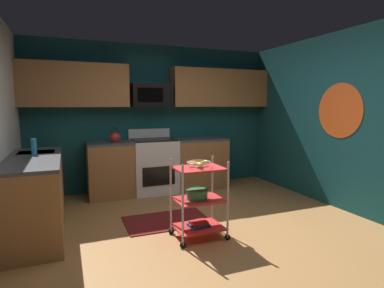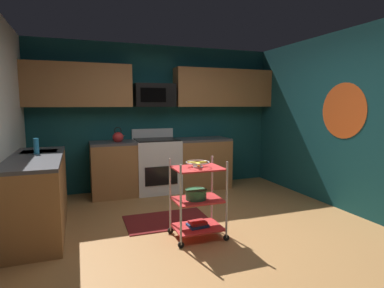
{
  "view_description": "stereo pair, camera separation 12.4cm",
  "coord_description": "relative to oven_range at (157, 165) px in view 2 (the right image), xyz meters",
  "views": [
    {
      "loc": [
        -1.52,
        -3.2,
        1.54
      ],
      "look_at": [
        -0.07,
        0.41,
        1.05
      ],
      "focal_mm": 29.37,
      "sensor_mm": 36.0,
      "label": 1
    },
    {
      "loc": [
        -1.41,
        -3.24,
        1.54
      ],
      "look_at": [
        -0.07,
        0.41,
        1.05
      ],
      "focal_mm": 29.37,
      "sensor_mm": 36.0,
      "label": 2
    }
  ],
  "objects": [
    {
      "name": "microwave",
      "position": [
        -0.0,
        0.1,
        1.22
      ],
      "size": [
        0.7,
        0.39,
        0.4
      ],
      "color": "black"
    },
    {
      "name": "fruit_bowl",
      "position": [
        -0.02,
        -2.08,
        0.4
      ],
      "size": [
        0.27,
        0.27,
        0.07
      ],
      "color": "silver",
      "rests_on": "rolling_cart"
    },
    {
      "name": "wall_right",
      "position": [
        2.35,
        -2.1,
        0.82
      ],
      "size": [
        0.06,
        4.8,
        2.6
      ],
      "primitive_type": "cube",
      "color": "#14474C",
      "rests_on": "ground"
    },
    {
      "name": "oven_range",
      "position": [
        0.0,
        0.0,
        0.0
      ],
      "size": [
        0.76,
        0.65,
        1.1
      ],
      "color": "white",
      "rests_on": "ground"
    },
    {
      "name": "kettle",
      "position": [
        -0.66,
        -0.0,
        0.52
      ],
      "size": [
        0.21,
        0.18,
        0.26
      ],
      "color": "red",
      "rests_on": "counter_run"
    },
    {
      "name": "upper_cabinets",
      "position": [
        0.14,
        0.13,
        1.37
      ],
      "size": [
        4.4,
        0.33,
        0.7
      ],
      "color": "#9E6B3D"
    },
    {
      "name": "counter_run",
      "position": [
        -0.7,
        -0.51,
        -0.01
      ],
      "size": [
        3.43,
        2.39,
        0.92
      ],
      "color": "#9E6B3D",
      "rests_on": "ground"
    },
    {
      "name": "book_stack",
      "position": [
        -0.02,
        -2.08,
        -0.32
      ],
      "size": [
        0.24,
        0.2,
        0.06
      ],
      "color": "#1E4C8C",
      "rests_on": "rolling_cart"
    },
    {
      "name": "mixing_bowl_large",
      "position": [
        -0.04,
        -2.08,
        0.04
      ],
      "size": [
        0.25,
        0.25,
        0.11
      ],
      "color": "#387F4C",
      "rests_on": "rolling_cart"
    },
    {
      "name": "rolling_cart",
      "position": [
        -0.02,
        -2.08,
        -0.02
      ],
      "size": [
        0.61,
        0.43,
        0.91
      ],
      "color": "silver",
      "rests_on": "ground"
    },
    {
      "name": "wall_back",
      "position": [
        0.12,
        0.33,
        0.82
      ],
      "size": [
        4.52,
        0.06,
        2.6
      ],
      "primitive_type": "cube",
      "color": "#14474C",
      "rests_on": "ground"
    },
    {
      "name": "floor",
      "position": [
        0.12,
        -2.1,
        -0.5
      ],
      "size": [
        4.4,
        4.8,
        0.04
      ],
      "primitive_type": "cube",
      "color": "#A87542",
      "rests_on": "ground"
    },
    {
      "name": "wall_flower_decal",
      "position": [
        2.31,
        -1.84,
        0.97
      ],
      "size": [
        0.0,
        0.8,
        0.8
      ],
      "primitive_type": "cylinder",
      "rotation": [
        0.0,
        1.57,
        0.0
      ],
      "color": "#E5591E"
    },
    {
      "name": "floor_rug",
      "position": [
        -0.22,
        -1.46,
        -0.47
      ],
      "size": [
        1.11,
        0.71,
        0.01
      ],
      "primitive_type": "cube",
      "rotation": [
        0.0,
        0.0,
        -0.01
      ],
      "color": "maroon",
      "rests_on": "ground"
    },
    {
      "name": "dish_soap_bottle",
      "position": [
        -1.79,
        -1.0,
        0.54
      ],
      "size": [
        0.06,
        0.06,
        0.2
      ],
      "primitive_type": "cylinder",
      "color": "#2D8CBF",
      "rests_on": "counter_run"
    }
  ]
}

